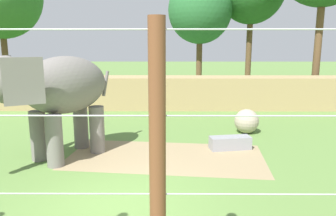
% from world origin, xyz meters
% --- Properties ---
extents(ground_plane, '(120.00, 120.00, 0.00)m').
position_xyz_m(ground_plane, '(0.00, 0.00, 0.00)').
color(ground_plane, '#5B7F3D').
extents(dirt_patch, '(6.52, 3.66, 0.01)m').
position_xyz_m(dirt_patch, '(1.08, 3.17, 0.00)').
color(dirt_patch, '#937F5B').
rests_on(dirt_patch, ground).
extents(embankment_wall, '(36.00, 1.80, 1.78)m').
position_xyz_m(embankment_wall, '(0.00, 11.19, 0.89)').
color(embankment_wall, tan).
rests_on(embankment_wall, ground).
extents(elephant, '(3.43, 3.87, 3.27)m').
position_xyz_m(elephant, '(-2.24, 2.98, 2.17)').
color(elephant, slate).
rests_on(elephant, ground).
extents(enrichment_ball, '(0.98, 0.98, 0.98)m').
position_xyz_m(enrichment_ball, '(4.32, 6.04, 0.49)').
color(enrichment_ball, tan).
rests_on(enrichment_ball, ground).
extents(cable_fence, '(8.79, 0.21, 3.89)m').
position_xyz_m(cable_fence, '(-0.05, -2.97, 1.95)').
color(cable_fence, brown).
rests_on(cable_fence, ground).
extents(feed_trough, '(1.46, 0.72, 0.44)m').
position_xyz_m(feed_trough, '(3.29, 3.97, 0.22)').
color(feed_trough, gray).
rests_on(feed_trough, ground).
extents(tree_right_of_centre, '(4.71, 4.71, 8.50)m').
position_xyz_m(tree_right_of_centre, '(3.43, 18.14, 6.00)').
color(tree_right_of_centre, brown).
rests_on(tree_right_of_centre, ground).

